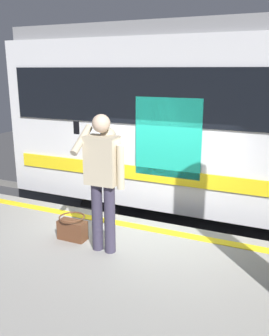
# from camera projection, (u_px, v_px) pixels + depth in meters

# --- Properties ---
(ground_plane) EXTENTS (24.60, 24.60, 0.00)m
(ground_plane) POSITION_uv_depth(u_px,v_px,m) (145.00, 278.00, 5.97)
(ground_plane) COLOR #3D3D3F
(safety_line) EXTENTS (16.07, 0.16, 0.01)m
(safety_line) POSITION_uv_depth(u_px,v_px,m) (138.00, 226.00, 5.43)
(safety_line) COLOR yellow
(safety_line) RESTS_ON platform
(track_rail_near) EXTENTS (21.32, 0.08, 0.16)m
(track_rail_near) POSITION_uv_depth(u_px,v_px,m) (172.00, 239.00, 7.16)
(track_rail_near) COLOR slate
(track_rail_near) RESTS_ON ground
(track_rail_far) EXTENTS (21.32, 0.08, 0.16)m
(track_rail_far) POSITION_uv_depth(u_px,v_px,m) (192.00, 213.00, 8.42)
(track_rail_far) COLOR slate
(track_rail_far) RESTS_ON ground
(passenger) EXTENTS (0.57, 0.55, 1.76)m
(passenger) POSITION_uv_depth(u_px,v_px,m) (103.00, 173.00, 4.47)
(passenger) COLOR #383347
(passenger) RESTS_ON platform
(handbag) EXTENTS (0.39, 0.35, 0.34)m
(handbag) POSITION_uv_depth(u_px,v_px,m) (72.00, 229.00, 5.00)
(handbag) COLOR #59331E
(handbag) RESTS_ON platform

